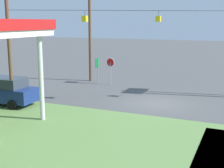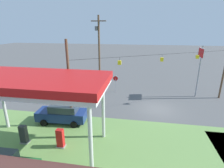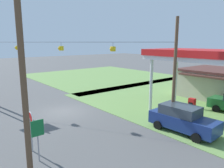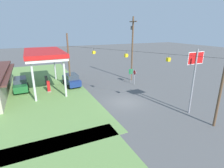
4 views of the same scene
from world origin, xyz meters
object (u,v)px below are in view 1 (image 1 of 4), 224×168
(stop_sign_roadside, at_px, (110,65))
(car_at_pumps_front, at_px, (3,91))
(route_sign, at_px, (98,66))
(utility_pole_main, at_px, (89,19))

(stop_sign_roadside, bearing_deg, car_at_pumps_front, -112.69)
(stop_sign_roadside, bearing_deg, route_sign, 175.79)
(stop_sign_roadside, relative_size, route_sign, 1.04)
(car_at_pumps_front, xyz_separation_m, stop_sign_roadside, (-4.01, -9.58, 0.80))
(route_sign, bearing_deg, stop_sign_roadside, 175.79)
(route_sign, xyz_separation_m, utility_pole_main, (1.28, -0.90, 4.36))
(utility_pole_main, bearing_deg, stop_sign_roadside, 159.25)
(utility_pole_main, bearing_deg, car_at_pumps_front, 82.71)
(car_at_pumps_front, distance_m, stop_sign_roadside, 10.41)
(route_sign, height_order, utility_pole_main, utility_pole_main)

